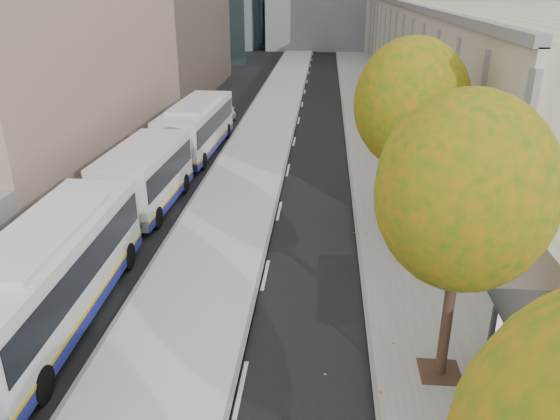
# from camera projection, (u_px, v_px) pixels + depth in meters

# --- Properties ---
(bus_platform) EXTENTS (4.25, 150.00, 0.15)m
(bus_platform) POSITION_uv_depth(u_px,v_px,m) (259.00, 144.00, 35.46)
(bus_platform) COLOR silver
(bus_platform) RESTS_ON ground
(sidewalk) EXTENTS (4.75, 150.00, 0.08)m
(sidewalk) POSITION_uv_depth(u_px,v_px,m) (383.00, 147.00, 34.87)
(sidewalk) COLOR gray
(sidewalk) RESTS_ON ground
(building_tan) EXTENTS (18.00, 92.00, 8.00)m
(building_tan) POSITION_uv_depth(u_px,v_px,m) (467.00, 40.00, 59.16)
(building_tan) COLOR #9D997F
(building_tan) RESTS_ON ground
(tree_c) EXTENTS (4.20, 4.20, 7.28)m
(tree_c) POSITION_uv_depth(u_px,v_px,m) (465.00, 192.00, 12.66)
(tree_c) COLOR black
(tree_c) RESTS_ON sidewalk
(tree_d) EXTENTS (4.40, 4.40, 7.60)m
(tree_d) POSITION_uv_depth(u_px,v_px,m) (411.00, 104.00, 20.86)
(tree_d) COLOR black
(tree_d) RESTS_ON sidewalk
(bus_far) EXTENTS (3.14, 17.59, 2.92)m
(bus_far) POSITION_uv_depth(u_px,v_px,m) (178.00, 144.00, 29.83)
(bus_far) COLOR silver
(bus_far) RESTS_ON ground
(distant_car) EXTENTS (2.28, 3.77, 1.20)m
(distant_car) POSITION_uv_depth(u_px,v_px,m) (225.00, 109.00, 42.67)
(distant_car) COLOR silver
(distant_car) RESTS_ON ground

